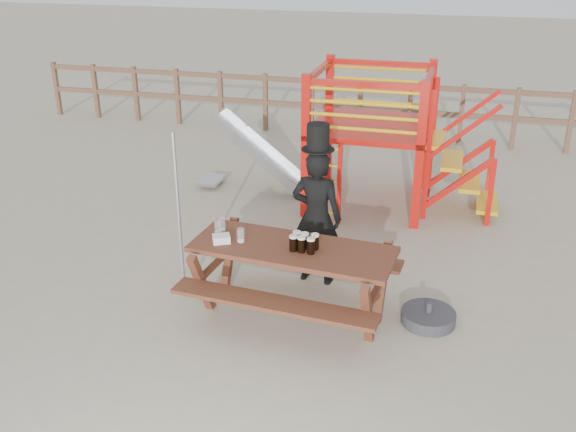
# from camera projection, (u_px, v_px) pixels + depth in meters

# --- Properties ---
(ground) EXTENTS (60.00, 60.00, 0.00)m
(ground) POSITION_uv_depth(u_px,v_px,m) (297.00, 322.00, 6.92)
(ground) COLOR tan
(ground) RESTS_ON ground
(back_fence) EXTENTS (15.09, 0.09, 1.20)m
(back_fence) POSITION_uv_depth(u_px,v_px,m) (385.00, 104.00, 12.81)
(back_fence) COLOR brown
(back_fence) RESTS_ON ground
(playground_fort) EXTENTS (4.71, 1.84, 2.10)m
(playground_fort) POSITION_uv_depth(u_px,v_px,m) (365.00, 135.00, 9.62)
(playground_fort) COLOR red
(playground_fort) RESTS_ON ground
(picnic_table) EXTENTS (2.25, 1.64, 0.83)m
(picnic_table) POSITION_uv_depth(u_px,v_px,m) (292.00, 273.00, 6.84)
(picnic_table) COLOR brown
(picnic_table) RESTS_ON ground
(man_with_hat) EXTENTS (0.63, 0.44, 1.94)m
(man_with_hat) POSITION_uv_depth(u_px,v_px,m) (317.00, 214.00, 7.42)
(man_with_hat) COLOR black
(man_with_hat) RESTS_ON ground
(metal_pole) EXTENTS (0.04, 0.04, 1.94)m
(metal_pole) POSITION_uv_depth(u_px,v_px,m) (179.00, 217.00, 7.07)
(metal_pole) COLOR #B2B2B7
(metal_pole) RESTS_ON ground
(parasol_base) EXTENTS (0.58, 0.58, 0.25)m
(parasol_base) POSITION_uv_depth(u_px,v_px,m) (428.00, 317.00, 6.88)
(parasol_base) COLOR #333338
(parasol_base) RESTS_ON ground
(paper_bag) EXTENTS (0.22, 0.21, 0.08)m
(paper_bag) POSITION_uv_depth(u_px,v_px,m) (221.00, 239.00, 6.81)
(paper_bag) COLOR white
(paper_bag) RESTS_ON picnic_table
(stout_pints) EXTENTS (0.29, 0.20, 0.17)m
(stout_pints) POSITION_uv_depth(u_px,v_px,m) (304.00, 242.00, 6.62)
(stout_pints) COLOR black
(stout_pints) RESTS_ON picnic_table
(empty_glasses) EXTENTS (0.39, 0.29, 0.15)m
(empty_glasses) POSITION_uv_depth(u_px,v_px,m) (227.00, 229.00, 6.96)
(empty_glasses) COLOR silver
(empty_glasses) RESTS_ON picnic_table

